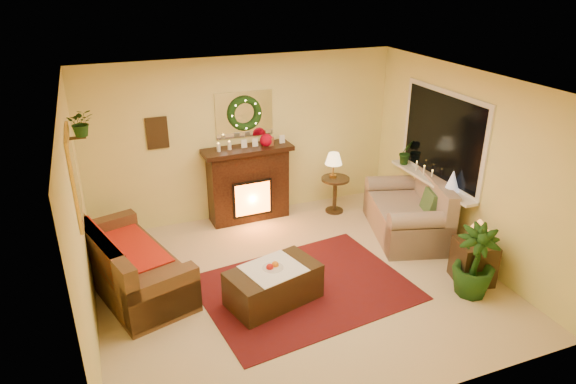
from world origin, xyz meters
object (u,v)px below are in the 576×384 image
object	(u,v)px
sofa	(131,258)
coffee_table	(273,287)
loveseat	(407,209)
side_table_round	(335,194)
fireplace	(248,187)
end_table_square	(473,262)

from	to	relation	value
sofa	coffee_table	size ratio (longest dim) A/B	1.81
loveseat	coffee_table	world-z (taller)	loveseat
sofa	side_table_round	xyz separation A→B (m)	(3.40, 1.07, -0.10)
fireplace	side_table_round	bearing A→B (deg)	-13.90
end_table_square	coffee_table	size ratio (longest dim) A/B	0.51
sofa	loveseat	world-z (taller)	loveseat
end_table_square	sofa	bearing A→B (deg)	160.60
side_table_round	sofa	bearing A→B (deg)	-162.57
side_table_round	coffee_table	distance (m)	2.73
sofa	fireplace	xyz separation A→B (m)	(1.99, 1.37, 0.12)
sofa	coffee_table	world-z (taller)	sofa
fireplace	coffee_table	distance (m)	2.39
side_table_round	coffee_table	xyz separation A→B (m)	(-1.82, -2.03, -0.12)
sofa	coffee_table	xyz separation A→B (m)	(1.58, -0.96, -0.22)
fireplace	end_table_square	world-z (taller)	fireplace
fireplace	side_table_round	xyz separation A→B (m)	(1.41, -0.30, -0.22)
end_table_square	coffee_table	xyz separation A→B (m)	(-2.59, 0.51, -0.06)
sofa	fireplace	world-z (taller)	fireplace
fireplace	side_table_round	world-z (taller)	fireplace
loveseat	coffee_table	size ratio (longest dim) A/B	1.46
sofa	loveseat	xyz separation A→B (m)	(4.07, -0.03, -0.01)
sofa	fireplace	size ratio (longest dim) A/B	1.59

